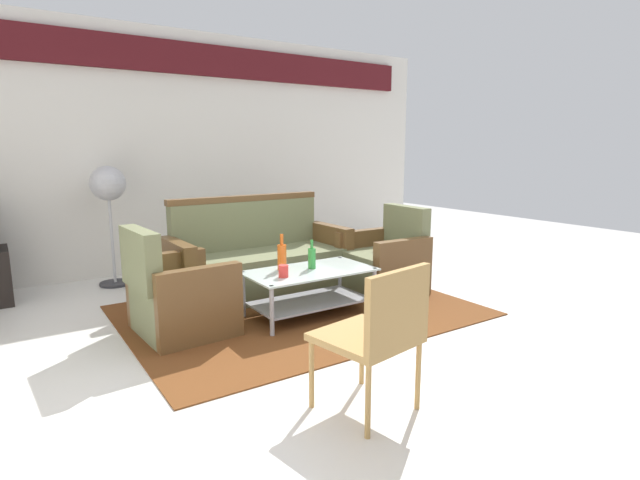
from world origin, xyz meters
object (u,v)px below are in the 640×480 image
armchair_right (384,263)px  cup (283,271)px  armchair_left (178,298)px  pedestal_fan (108,190)px  coffee_table (310,286)px  wicker_chair (378,329)px  bottle_orange (282,256)px  bottle_green (312,258)px  couch (259,263)px

armchair_right → cup: 1.41m
armchair_left → pedestal_fan: size_ratio=0.67×
pedestal_fan → armchair_left: bearing=-85.8°
armchair_right → coffee_table: bearing=104.5°
coffee_table → wicker_chair: (-0.57, -1.59, 0.22)m
bottle_orange → wicker_chair: (-0.38, -1.73, -0.03)m
armchair_left → bottle_green: bearing=77.0°
coffee_table → bottle_green: 0.24m
cup → bottle_green: bearing=18.8°
bottle_green → armchair_right: bearing=11.3°
couch → cup: (-0.25, -0.95, 0.14)m
pedestal_fan → wicker_chair: (0.64, -3.59, -0.52)m
armchair_right → wicker_chair: armchair_right is taller
armchair_right → wicker_chair: bearing=140.2°
bottle_green → cup: 0.38m
couch → cup: couch is taller
couch → coffee_table: couch is taller
armchair_left → bottle_green: armchair_left is taller
armchair_left → coffee_table: size_ratio=0.77×
bottle_green → bottle_orange: bearing=156.5°
armchair_left → wicker_chair: size_ratio=1.01×
wicker_chair → armchair_left: bearing=96.1°
coffee_table → bottle_orange: bottle_orange is taller
armchair_left → cup: armchair_left is taller
armchair_right → bottle_orange: size_ratio=2.72×
coffee_table → bottle_green: size_ratio=4.33×
bottle_orange → wicker_chair: size_ratio=0.37×
couch → armchair_left: couch is taller
armchair_right → cup: armchair_right is taller
cup → wicker_chair: (-0.26, -1.50, 0.03)m
coffee_table → bottle_green: bottle_green is taller
couch → armchair_right: bearing=149.2°
armchair_right → cup: bearing=105.1°
couch → bottle_orange: size_ratio=5.80×
cup → pedestal_fan: (-0.91, 2.08, 0.55)m
bottle_orange → bottle_green: bearing=-23.5°
bottle_green → wicker_chair: (-0.62, -1.63, -0.01)m
armchair_right → pedestal_fan: (-2.26, 1.76, 0.73)m
bottle_green → cup: bearing=-161.2°
couch → wicker_chair: (-0.51, -2.46, 0.18)m
armchair_right → bottle_green: (-1.00, -0.20, 0.22)m
coffee_table → bottle_green: bearing=35.5°
bottle_orange → coffee_table: bearing=-36.4°
coffee_table → pedestal_fan: pedestal_fan is taller
coffee_table → bottle_orange: 0.35m
cup → wicker_chair: wicker_chair is taller
bottle_green → bottle_orange: 0.27m
armchair_left → armchair_right: same height
armchair_right → armchair_left: bearing=92.3°
couch → bottle_green: bearing=96.1°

